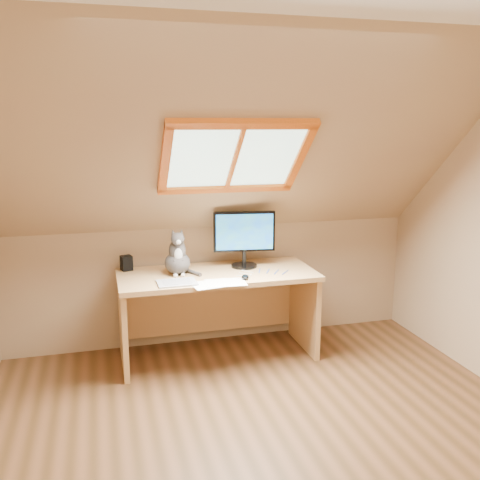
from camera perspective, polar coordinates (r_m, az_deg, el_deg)
name	(u,v)px	position (r m, az deg, el deg)	size (l,w,h in m)	color
ground	(281,453)	(3.31, 4.35, -21.74)	(3.50, 3.50, 0.00)	brown
room_shell	(291,209)	(2.69, 5.51, 3.26)	(3.52, 3.52, 2.41)	tan
desk	(216,296)	(4.34, -2.62, -6.02)	(1.54, 0.68, 0.70)	tan
monitor	(244,235)	(4.30, 0.46, 0.50)	(0.50, 0.21, 0.46)	black
cat	(177,258)	(4.16, -6.69, -1.88)	(0.20, 0.24, 0.37)	#47413F
desk_speaker	(126,263)	(4.35, -12.02, -2.42)	(0.08, 0.08, 0.12)	black
graphics_tablet	(177,283)	(3.95, -6.74, -4.54)	(0.29, 0.20, 0.01)	#B2B2B7
mouse	(245,277)	(4.03, 0.56, -3.97)	(0.06, 0.10, 0.03)	black
papers	(213,282)	(3.95, -2.93, -4.54)	(0.33, 0.27, 0.00)	white
cables	(262,273)	(4.18, 2.31, -3.53)	(0.51, 0.26, 0.01)	silver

